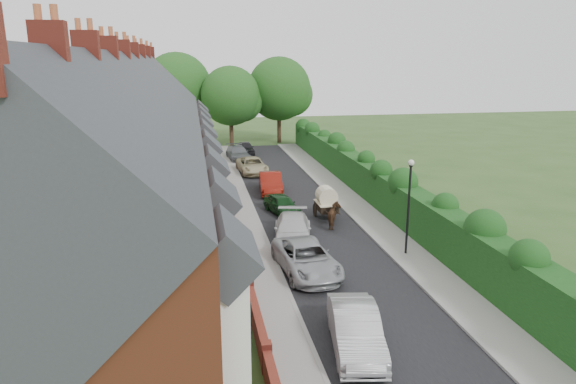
% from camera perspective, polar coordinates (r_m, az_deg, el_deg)
% --- Properties ---
extents(ground, '(140.00, 140.00, 0.00)m').
position_cam_1_polar(ground, '(23.55, 9.04, -11.04)').
color(ground, '#2D4C1E').
rests_on(ground, ground).
extents(road, '(6.00, 58.00, 0.02)m').
position_cam_1_polar(road, '(33.26, 1.96, -3.06)').
color(road, black).
rests_on(road, ground).
extents(pavement_hedge_side, '(2.20, 58.00, 0.12)m').
position_cam_1_polar(pavement_hedge_side, '(34.33, 8.66, -2.56)').
color(pavement_hedge_side, gray).
rests_on(pavement_hedge_side, ground).
extents(pavement_house_side, '(1.70, 58.00, 0.12)m').
position_cam_1_polar(pavement_house_side, '(32.67, -4.66, -3.34)').
color(pavement_house_side, gray).
rests_on(pavement_house_side, ground).
extents(kerb_hedge_side, '(0.18, 58.00, 0.13)m').
position_cam_1_polar(kerb_hedge_side, '(34.01, 6.99, -2.66)').
color(kerb_hedge_side, gray).
rests_on(kerb_hedge_side, ground).
extents(kerb_house_side, '(0.18, 58.00, 0.13)m').
position_cam_1_polar(kerb_house_side, '(32.75, -3.27, -3.26)').
color(kerb_house_side, gray).
rests_on(kerb_house_side, ground).
extents(hedge, '(2.10, 58.00, 2.85)m').
position_cam_1_polar(hedge, '(34.53, 11.58, 0.07)').
color(hedge, '#113511').
rests_on(hedge, ground).
extents(terrace_row, '(9.05, 40.50, 11.50)m').
position_cam_1_polar(terrace_row, '(30.63, -16.87, 3.38)').
color(terrace_row, brown).
rests_on(terrace_row, ground).
extents(garden_wall_row, '(0.35, 40.35, 1.10)m').
position_cam_1_polar(garden_wall_row, '(31.51, -6.30, -3.30)').
color(garden_wall_row, maroon).
rests_on(garden_wall_row, ground).
extents(lamppost, '(0.32, 0.32, 5.16)m').
position_cam_1_polar(lamppost, '(27.12, 13.31, -0.35)').
color(lamppost, black).
rests_on(lamppost, ground).
extents(tree_far_left, '(7.14, 6.80, 9.29)m').
position_cam_1_polar(tree_far_left, '(60.34, -6.08, 10.42)').
color(tree_far_left, '#332316').
rests_on(tree_far_left, ground).
extents(tree_far_right, '(7.98, 7.60, 10.31)m').
position_cam_1_polar(tree_far_right, '(63.04, -0.66, 11.23)').
color(tree_far_right, '#332316').
rests_on(tree_far_right, ground).
extents(tree_far_back, '(8.40, 8.00, 10.82)m').
position_cam_1_polar(tree_far_back, '(63.10, -11.82, 11.20)').
color(tree_far_back, '#332316').
rests_on(tree_far_back, ground).
extents(car_silver_a, '(2.34, 4.88, 1.54)m').
position_cam_1_polar(car_silver_a, '(19.08, 7.51, -14.91)').
color(car_silver_a, '#B6B6BB').
rests_on(car_silver_a, ground).
extents(car_silver_b, '(2.92, 5.50, 1.47)m').
position_cam_1_polar(car_silver_b, '(25.04, 2.07, -7.40)').
color(car_silver_b, '#A2A5A9').
rests_on(car_silver_b, ground).
extents(car_white, '(3.00, 5.37, 1.47)m').
position_cam_1_polar(car_white, '(29.00, 0.52, -4.25)').
color(car_white, silver).
rests_on(car_white, ground).
extents(car_green, '(2.36, 4.01, 1.28)m').
position_cam_1_polar(car_green, '(34.34, -0.67, -1.37)').
color(car_green, '#103714').
rests_on(car_green, ground).
extents(car_red, '(2.01, 4.81, 1.55)m').
position_cam_1_polar(car_red, '(39.67, -1.94, 1.03)').
color(car_red, maroon).
rests_on(car_red, ground).
extents(car_beige, '(2.72, 5.25, 1.41)m').
position_cam_1_polar(car_beige, '(46.49, -4.01, 2.96)').
color(car_beige, '#BCB188').
rests_on(car_beige, ground).
extents(car_grey, '(2.42, 5.02, 1.41)m').
position_cam_1_polar(car_grey, '(52.72, -5.58, 4.33)').
color(car_grey, slate).
rests_on(car_grey, ground).
extents(car_black, '(1.78, 3.94, 1.31)m').
position_cam_1_polar(car_black, '(56.00, -4.72, 4.91)').
color(car_black, black).
rests_on(car_black, ground).
extents(horse, '(1.27, 1.95, 1.51)m').
position_cam_1_polar(horse, '(31.54, 5.17, -2.68)').
color(horse, '#472C1A').
rests_on(horse, ground).
extents(horse_cart, '(1.34, 2.96, 2.13)m').
position_cam_1_polar(horse_cart, '(33.20, 4.30, -0.94)').
color(horse_cart, black).
rests_on(horse_cart, ground).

